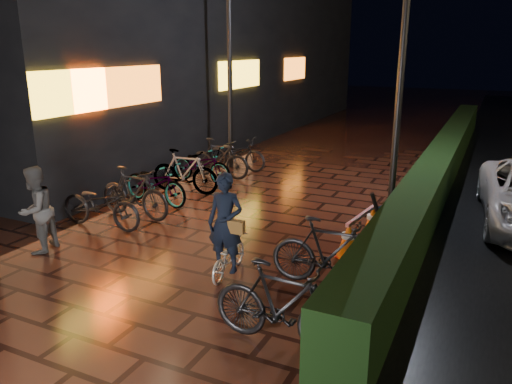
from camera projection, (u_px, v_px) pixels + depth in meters
The scene contains 11 objects.
ground at pixel (175, 268), 8.20m from camera, with size 80.00×80.00×0.00m, color #381911.
hedge at pixel (443, 161), 13.60m from camera, with size 0.70×20.00×1.00m, color black.
bystander_person at pixel (36, 210), 8.65m from camera, with size 0.75×0.58×1.54m, color #58595B.
storefront_block at pixel (139, 21), 20.84m from camera, with size 12.09×22.00×9.00m.
lamp_post_hedge at pixel (400, 80), 9.79m from camera, with size 0.49×0.25×5.20m.
lamp_post_sf at pixel (230, 69), 14.33m from camera, with size 0.50×0.14×5.21m.
cyclist at pixel (227, 239), 7.76m from camera, with size 0.63×1.20×1.68m.
traffic_barrier at pixel (361, 230), 9.02m from camera, with size 0.55×1.56×0.63m.
cart_assembly at pixel (389, 218), 8.95m from camera, with size 0.66×0.57×1.05m.
parked_bikes_storefront at pixel (182, 173), 12.22m from camera, with size 2.10×6.21×1.08m.
parked_bikes_hedge at pixel (308, 277), 6.66m from camera, with size 1.86×2.32×1.08m.
Camera 1 is at (4.47, -6.19, 3.50)m, focal length 35.00 mm.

